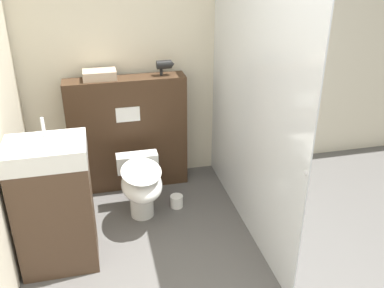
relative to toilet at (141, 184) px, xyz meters
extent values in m
cube|color=beige|center=(0.38, 0.81, 0.91)|extent=(8.00, 0.06, 2.50)
cube|color=#3D2819|center=(-0.04, 0.60, 0.22)|extent=(1.12, 0.22, 1.12)
cube|color=white|center=(-0.04, 0.49, 0.46)|extent=(0.22, 0.01, 0.14)
cube|color=silver|center=(0.87, -0.24, 0.72)|extent=(0.01, 2.03, 2.13)
sphere|color=#B2B2B7|center=(0.87, -1.22, 0.68)|extent=(0.04, 0.04, 0.04)
cylinder|color=white|center=(0.00, 0.03, -0.17)|extent=(0.21, 0.21, 0.35)
ellipsoid|color=white|center=(0.00, -0.05, 0.03)|extent=(0.35, 0.51, 0.24)
ellipsoid|color=white|center=(0.00, -0.05, 0.16)|extent=(0.34, 0.50, 0.02)
cube|color=white|center=(0.00, 0.24, 0.09)|extent=(0.37, 0.13, 0.17)
cube|color=#473323|center=(-0.68, -0.43, 0.10)|extent=(0.55, 0.41, 0.88)
cube|color=white|center=(-0.68, -0.43, 0.61)|extent=(0.56, 0.42, 0.14)
cylinder|color=silver|center=(-0.68, -0.32, 0.75)|extent=(0.02, 0.02, 0.14)
cylinder|color=black|center=(0.33, 0.61, 0.88)|extent=(0.14, 0.08, 0.08)
cone|color=black|center=(0.42, 0.61, 0.88)|extent=(0.03, 0.07, 0.07)
cylinder|color=black|center=(0.31, 0.61, 0.82)|extent=(0.03, 0.03, 0.09)
cube|color=tan|center=(-0.25, 0.62, 0.82)|extent=(0.30, 0.19, 0.08)
cylinder|color=white|center=(0.33, 0.09, -0.29)|extent=(0.12, 0.12, 0.11)
camera|label=1|loc=(-0.31, -3.21, 1.94)|focal=40.00mm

